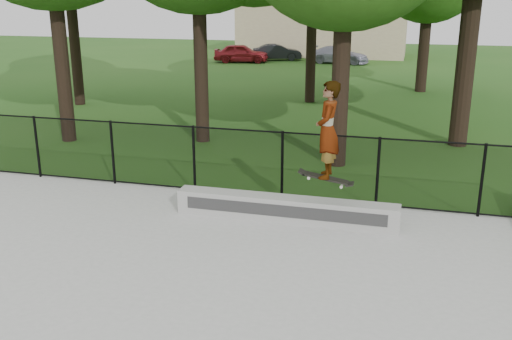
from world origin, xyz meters
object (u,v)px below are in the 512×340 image
object	(u,v)px
grind_ledge	(285,209)
skater_airborne	(328,132)
car_b	(277,52)
car_a	(241,53)
car_c	(339,55)

from	to	relation	value
grind_ledge	skater_airborne	size ratio (longest dim) A/B	2.27
car_b	skater_airborne	size ratio (longest dim) A/B	1.57
grind_ledge	car_b	size ratio (longest dim) A/B	1.45
car_a	skater_airborne	bearing A→B (deg)	-170.63
car_a	car_c	distance (m)	6.45
grind_ledge	car_b	distance (m)	29.32
car_b	car_c	xyz separation A→B (m)	(4.36, -0.81, 0.01)
car_c	skater_airborne	distance (m)	28.16
grind_ledge	car_c	bearing A→B (deg)	94.98
grind_ledge	car_c	xyz separation A→B (m)	(-2.42, 27.72, 0.26)
car_a	car_b	distance (m)	2.76
car_c	grind_ledge	bearing A→B (deg)	-166.26
car_c	skater_airborne	size ratio (longest dim) A/B	1.84
car_a	car_b	bearing A→B (deg)	-56.51
car_b	skater_airborne	world-z (taller)	skater_airborne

